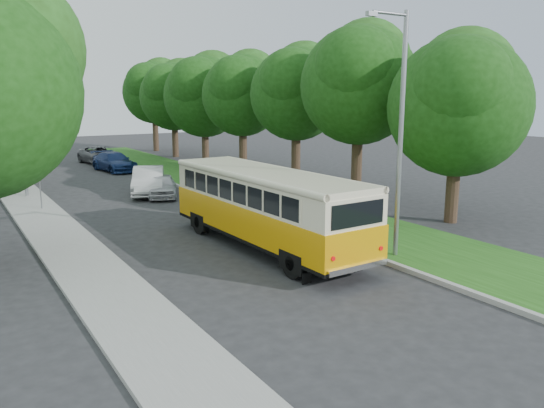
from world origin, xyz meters
TOP-DOWN VIEW (x-y plane):
  - ground at (0.00, 0.00)m, footprint 120.00×120.00m
  - curb at (3.60, 5.00)m, footprint 0.20×70.00m
  - grass_verge at (5.95, 5.00)m, footprint 4.50×70.00m
  - sidewalk at (-4.80, 5.00)m, footprint 2.20×70.00m
  - treeline at (3.15, 17.99)m, footprint 24.27×41.91m
  - lamppost_near at (4.21, -2.50)m, footprint 1.71×0.16m
  - lamppost_far at (-4.70, 16.00)m, footprint 1.71×0.16m
  - warning_sign at (-4.50, 11.98)m, footprint 0.56×0.10m
  - vintage_bus at (1.23, 0.87)m, footprint 2.72×9.74m
  - car_silver at (1.67, 12.27)m, footprint 2.66×3.88m
  - car_white at (1.32, 13.45)m, footprint 3.24×4.92m
  - car_blue at (2.36, 23.71)m, footprint 2.55×4.93m
  - car_grey at (2.69, 28.58)m, footprint 2.95×5.29m

SIDE VIEW (x-z plane):
  - ground at x=0.00m, z-range 0.00..0.00m
  - sidewalk at x=-4.80m, z-range 0.00..0.12m
  - grass_verge at x=5.95m, z-range 0.00..0.13m
  - curb at x=3.60m, z-range 0.00..0.15m
  - car_silver at x=1.67m, z-range 0.00..1.23m
  - car_blue at x=2.36m, z-range 0.00..1.37m
  - car_grey at x=2.69m, z-range 0.00..1.40m
  - car_white at x=1.32m, z-range 0.00..1.53m
  - vintage_bus at x=1.23m, z-range 0.00..2.88m
  - warning_sign at x=-4.50m, z-range 0.46..2.96m
  - lamppost_far at x=-4.70m, z-range 0.37..7.87m
  - lamppost_near at x=4.21m, z-range 0.37..8.37m
  - treeline at x=3.15m, z-range 1.20..10.66m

